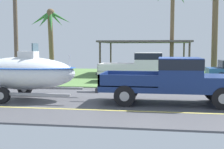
{
  "coord_description": "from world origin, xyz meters",
  "views": [
    {
      "loc": [
        -0.01,
        -12.19,
        2.19
      ],
      "look_at": [
        -2.04,
        0.8,
        1.03
      ],
      "focal_mm": 49.0,
      "sensor_mm": 36.0,
      "label": 1
    }
  ],
  "objects_px": {
    "pickup_truck_towing": "(178,78)",
    "carport_awning": "(145,42)",
    "boat_on_trailer": "(23,73)",
    "utility_pole": "(15,6)",
    "parked_pickup_background": "(148,66)",
    "palm_tree_mid": "(50,27)",
    "palm_tree_near_right": "(175,0)",
    "palm_tree_near_left": "(216,4)"
  },
  "relations": [
    {
      "from": "carport_awning",
      "to": "parked_pickup_background",
      "type": "bearing_deg",
      "value": -85.35
    },
    {
      "from": "palm_tree_near_left",
      "to": "parked_pickup_background",
      "type": "bearing_deg",
      "value": -139.15
    },
    {
      "from": "parked_pickup_background",
      "to": "palm_tree_near_left",
      "type": "distance_m",
      "value": 7.5
    },
    {
      "from": "pickup_truck_towing",
      "to": "palm_tree_near_left",
      "type": "height_order",
      "value": "palm_tree_near_left"
    },
    {
      "from": "pickup_truck_towing",
      "to": "boat_on_trailer",
      "type": "relative_size",
      "value": 0.97
    },
    {
      "from": "parked_pickup_background",
      "to": "palm_tree_mid",
      "type": "height_order",
      "value": "palm_tree_mid"
    },
    {
      "from": "pickup_truck_towing",
      "to": "carport_awning",
      "type": "height_order",
      "value": "carport_awning"
    },
    {
      "from": "palm_tree_near_left",
      "to": "palm_tree_mid",
      "type": "bearing_deg",
      "value": 172.53
    },
    {
      "from": "palm_tree_near_right",
      "to": "utility_pole",
      "type": "distance_m",
      "value": 10.9
    },
    {
      "from": "palm_tree_mid",
      "to": "utility_pole",
      "type": "bearing_deg",
      "value": -83.8
    },
    {
      "from": "boat_on_trailer",
      "to": "utility_pole",
      "type": "distance_m",
      "value": 6.46
    },
    {
      "from": "boat_on_trailer",
      "to": "utility_pole",
      "type": "height_order",
      "value": "utility_pole"
    },
    {
      "from": "palm_tree_near_right",
      "to": "palm_tree_mid",
      "type": "relative_size",
      "value": 1.3
    },
    {
      "from": "parked_pickup_background",
      "to": "utility_pole",
      "type": "relative_size",
      "value": 0.63
    },
    {
      "from": "pickup_truck_towing",
      "to": "palm_tree_mid",
      "type": "relative_size",
      "value": 1.01
    },
    {
      "from": "parked_pickup_background",
      "to": "palm_tree_near_left",
      "type": "bearing_deg",
      "value": 40.85
    },
    {
      "from": "parked_pickup_background",
      "to": "palm_tree_near_left",
      "type": "relative_size",
      "value": 0.77
    },
    {
      "from": "carport_awning",
      "to": "palm_tree_near_right",
      "type": "xyz_separation_m",
      "value": [
        2.13,
        -2.07,
        2.99
      ]
    },
    {
      "from": "parked_pickup_background",
      "to": "palm_tree_near_right",
      "type": "bearing_deg",
      "value": 62.69
    },
    {
      "from": "boat_on_trailer",
      "to": "utility_pole",
      "type": "xyz_separation_m",
      "value": [
        -2.65,
        4.76,
        3.47
      ]
    },
    {
      "from": "pickup_truck_towing",
      "to": "palm_tree_near_left",
      "type": "bearing_deg",
      "value": 73.83
    },
    {
      "from": "carport_awning",
      "to": "utility_pole",
      "type": "xyz_separation_m",
      "value": [
        -7.17,
        -7.67,
        2.0
      ]
    },
    {
      "from": "pickup_truck_towing",
      "to": "palm_tree_mid",
      "type": "height_order",
      "value": "palm_tree_mid"
    },
    {
      "from": "parked_pickup_background",
      "to": "carport_awning",
      "type": "bearing_deg",
      "value": 94.65
    },
    {
      "from": "boat_on_trailer",
      "to": "palm_tree_near_left",
      "type": "relative_size",
      "value": 0.78
    },
    {
      "from": "palm_tree_near_left",
      "to": "utility_pole",
      "type": "bearing_deg",
      "value": -152.66
    },
    {
      "from": "pickup_truck_towing",
      "to": "palm_tree_near_right",
      "type": "relative_size",
      "value": 0.78
    },
    {
      "from": "carport_awning",
      "to": "palm_tree_mid",
      "type": "bearing_deg",
      "value": 177.22
    },
    {
      "from": "palm_tree_mid",
      "to": "palm_tree_near_right",
      "type": "bearing_deg",
      "value": -13.57
    },
    {
      "from": "boat_on_trailer",
      "to": "parked_pickup_background",
      "type": "height_order",
      "value": "boat_on_trailer"
    },
    {
      "from": "utility_pole",
      "to": "palm_tree_mid",
      "type": "bearing_deg",
      "value": 96.2
    },
    {
      "from": "boat_on_trailer",
      "to": "palm_tree_near_right",
      "type": "distance_m",
      "value": 13.1
    },
    {
      "from": "boat_on_trailer",
      "to": "pickup_truck_towing",
      "type": "bearing_deg",
      "value": 0.0
    },
    {
      "from": "palm_tree_near_left",
      "to": "carport_awning",
      "type": "bearing_deg",
      "value": 165.33
    },
    {
      "from": "boat_on_trailer",
      "to": "palm_tree_mid",
      "type": "relative_size",
      "value": 1.04
    },
    {
      "from": "parked_pickup_background",
      "to": "utility_pole",
      "type": "xyz_separation_m",
      "value": [
        -7.6,
        -2.31,
        3.55
      ]
    },
    {
      "from": "palm_tree_near_right",
      "to": "parked_pickup_background",
      "type": "bearing_deg",
      "value": -117.31
    },
    {
      "from": "pickup_truck_towing",
      "to": "palm_tree_near_left",
      "type": "distance_m",
      "value": 12.34
    },
    {
      "from": "boat_on_trailer",
      "to": "palm_tree_near_left",
      "type": "xyz_separation_m",
      "value": [
        9.61,
        11.1,
        4.21
      ]
    },
    {
      "from": "parked_pickup_background",
      "to": "boat_on_trailer",
      "type": "bearing_deg",
      "value": -125.01
    },
    {
      "from": "boat_on_trailer",
      "to": "parked_pickup_background",
      "type": "distance_m",
      "value": 8.64
    },
    {
      "from": "pickup_truck_towing",
      "to": "parked_pickup_background",
      "type": "xyz_separation_m",
      "value": [
        -1.43,
        7.07,
        0.04
      ]
    }
  ]
}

